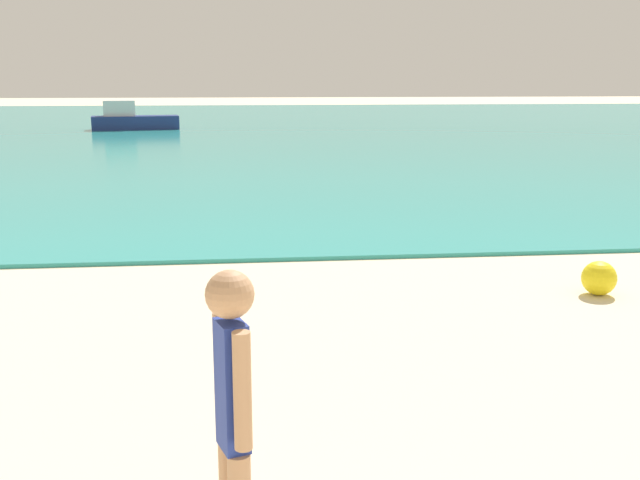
% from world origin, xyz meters
% --- Properties ---
extents(water, '(160.00, 60.00, 0.06)m').
position_xyz_m(water, '(0.00, 40.85, 0.03)').
color(water, teal).
rests_on(water, ground).
extents(person_standing, '(0.22, 0.37, 1.68)m').
position_xyz_m(person_standing, '(-1.18, 3.89, 0.96)').
color(person_standing, tan).
rests_on(person_standing, ground).
extents(boat_far, '(4.24, 1.96, 1.39)m').
position_xyz_m(boat_far, '(-6.19, 38.11, 0.54)').
color(boat_far, navy).
rests_on(boat_far, water).
extents(beach_ball, '(0.41, 0.41, 0.41)m').
position_xyz_m(beach_ball, '(3.08, 8.80, 0.20)').
color(beach_ball, yellow).
rests_on(beach_ball, ground).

